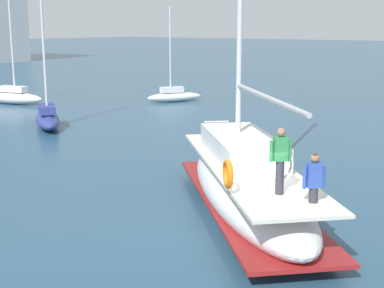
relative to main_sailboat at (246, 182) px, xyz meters
name	(u,v)px	position (x,y,z in m)	size (l,w,h in m)	color
ground_plane	(251,236)	(-1.48, -1.11, -0.92)	(400.00, 400.00, 0.00)	#284C66
main_sailboat	(246,182)	(0.00, 0.00, 0.00)	(8.31, 8.65, 14.27)	white
moored_sloop_near	(11,95)	(9.44, 25.34, -0.33)	(2.57, 5.37, 8.64)	white
moored_sloop_far	(174,95)	(17.31, 17.04, -0.43)	(4.08, 2.84, 6.67)	silver
moored_cutter_left	(47,117)	(5.22, 15.88, -0.35)	(3.88, 4.91, 8.19)	navy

